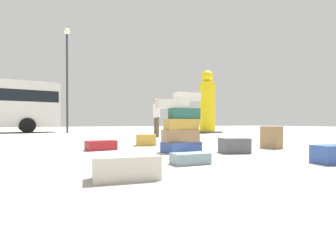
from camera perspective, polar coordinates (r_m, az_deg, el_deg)
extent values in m
plane|color=#ADA89E|center=(5.04, 4.44, -6.19)|extent=(80.00, 80.00, 0.00)
cube|color=#334F99|center=(5.30, 2.96, -4.69)|extent=(0.83, 0.56, 0.21)
cube|color=olive|center=(5.28, 2.71, -2.19)|extent=(0.76, 0.50, 0.25)
cube|color=#B28C33|center=(5.29, 2.91, 0.36)|extent=(0.67, 0.41, 0.22)
cube|color=#26594C|center=(5.36, 3.57, 2.71)|extent=(0.62, 0.39, 0.22)
cube|color=beige|center=(5.36, 0.90, 4.83)|extent=(0.69, 0.47, 0.17)
cube|color=beige|center=(5.54, 4.26, 6.45)|extent=(0.54, 0.33, 0.17)
cube|color=gray|center=(3.81, 4.93, -7.18)|extent=(0.55, 0.33, 0.16)
cube|color=#334F99|center=(4.57, 32.84, -5.28)|extent=(0.63, 0.42, 0.27)
cube|color=olive|center=(6.56, 21.91, -2.34)|extent=(0.35, 0.48, 0.52)
cube|color=maroon|center=(5.92, -14.60, -4.16)|extent=(0.68, 0.45, 0.21)
cube|color=#B28C33|center=(6.89, -4.92, -3.10)|extent=(0.60, 0.51, 0.30)
cube|color=beige|center=(2.83, -9.30, -8.98)|extent=(0.73, 0.45, 0.26)
cube|color=#4C4C51|center=(5.35, 14.40, -4.21)|extent=(0.64, 0.57, 0.30)
cylinder|color=brown|center=(11.14, -2.81, -0.26)|extent=(0.12, 0.12, 0.84)
cylinder|color=brown|center=(10.95, -2.30, -0.28)|extent=(0.12, 0.12, 0.84)
cylinder|color=white|center=(11.06, -2.56, 3.41)|extent=(0.30, 0.30, 0.58)
sphere|color=tan|center=(11.08, -2.56, 5.47)|extent=(0.22, 0.22, 0.22)
cylinder|color=yellow|center=(15.81, 8.68, 4.03)|extent=(0.92, 0.92, 3.06)
sphere|color=yellow|center=(16.04, 8.70, 10.78)|extent=(0.71, 0.71, 0.71)
cube|color=#4C4C4C|center=(15.80, 8.68, -1.34)|extent=(1.29, 1.29, 0.10)
cylinder|color=black|center=(20.01, -29.02, 0.15)|extent=(0.92, 0.36, 0.90)
cylinder|color=black|center=(17.52, -28.64, 0.09)|extent=(0.92, 0.36, 0.90)
cylinder|color=#333338|center=(16.76, -21.42, 8.77)|extent=(0.12, 0.12, 5.96)
sphere|color=#F2F2CC|center=(17.47, -21.47, 18.88)|extent=(0.36, 0.36, 0.36)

